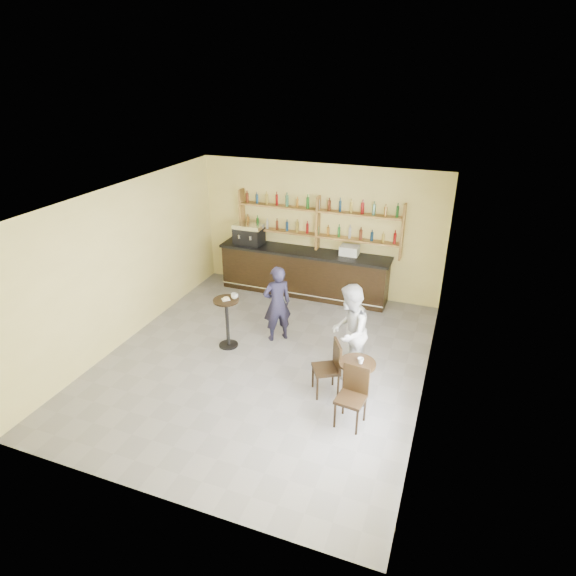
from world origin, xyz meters
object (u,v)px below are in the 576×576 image
(bar_counter, at_px, (304,272))
(man_main, at_px, (277,304))
(cafe_table, at_px, (356,382))
(chair_west, at_px, (326,368))
(patron_second, at_px, (349,332))
(pedestal_table, at_px, (227,323))
(chair_south, at_px, (351,398))
(pastry_case, at_px, (349,251))
(espresso_machine, at_px, (249,234))

(bar_counter, relative_size, man_main, 2.59)
(cafe_table, distance_m, chair_west, 0.56)
(patron_second, bearing_deg, pedestal_table, -93.57)
(cafe_table, xyz_separation_m, chair_south, (0.05, -0.60, 0.11))
(chair_west, bearing_deg, man_main, -163.81)
(pastry_case, relative_size, chair_west, 0.44)
(bar_counter, relative_size, pedestal_table, 4.02)
(man_main, relative_size, chair_west, 1.64)
(bar_counter, bearing_deg, chair_west, -65.72)
(espresso_machine, distance_m, man_main, 2.88)
(pastry_case, height_order, cafe_table, pastry_case)
(cafe_table, bearing_deg, patron_second, 114.45)
(bar_counter, relative_size, pastry_case, 9.58)
(espresso_machine, distance_m, patron_second, 4.51)
(man_main, relative_size, chair_south, 1.64)
(pastry_case, distance_m, pedestal_table, 3.47)
(espresso_machine, height_order, chair_south, espresso_machine)
(pastry_case, height_order, patron_second, patron_second)
(espresso_machine, height_order, man_main, espresso_machine)
(bar_counter, distance_m, chair_west, 4.04)
(pedestal_table, height_order, cafe_table, pedestal_table)
(pastry_case, bearing_deg, cafe_table, -76.53)
(man_main, xyz_separation_m, patron_second, (1.68, -0.72, 0.08))
(espresso_machine, height_order, pastry_case, espresso_machine)
(pedestal_table, height_order, man_main, man_main)
(man_main, bearing_deg, patron_second, 115.89)
(chair_south, bearing_deg, espresso_machine, 137.56)
(bar_counter, height_order, pedestal_table, bar_counter)
(man_main, height_order, patron_second, patron_second)
(chair_west, bearing_deg, chair_south, 12.85)
(pastry_case, bearing_deg, pedestal_table, -124.15)
(pedestal_table, xyz_separation_m, patron_second, (2.51, -0.11, 0.37))
(man_main, distance_m, chair_west, 2.06)
(espresso_machine, distance_m, cafe_table, 5.33)
(pedestal_table, relative_size, chair_west, 1.06)
(espresso_machine, relative_size, cafe_table, 0.91)
(pedestal_table, height_order, chair_south, pedestal_table)
(pastry_case, bearing_deg, bar_counter, 177.20)
(cafe_table, height_order, patron_second, patron_second)
(pedestal_table, height_order, patron_second, patron_second)
(bar_counter, xyz_separation_m, patron_second, (1.88, -3.00, 0.33))
(man_main, distance_m, chair_south, 2.93)
(chair_west, height_order, chair_south, chair_south)
(patron_second, bearing_deg, chair_south, 14.99)
(espresso_machine, distance_m, pedestal_table, 3.13)
(patron_second, bearing_deg, espresso_machine, -133.01)
(bar_counter, distance_m, cafe_table, 4.34)
(bar_counter, height_order, chair_south, bar_counter)
(chair_west, bearing_deg, pastry_case, 158.48)
(bar_counter, xyz_separation_m, cafe_table, (2.21, -3.73, -0.18))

